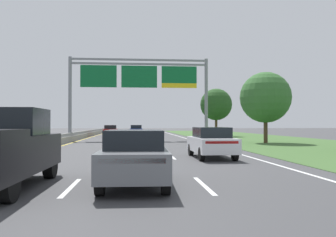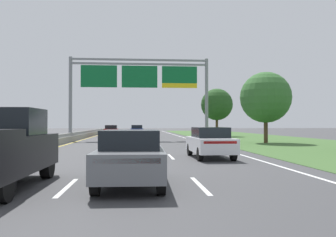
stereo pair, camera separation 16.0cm
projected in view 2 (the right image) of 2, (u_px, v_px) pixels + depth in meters
ground_plane at (137, 142)px, 34.55m from camera, size 220.00×220.00×0.00m
lane_striping at (137, 142)px, 34.09m from camera, size 11.96×106.00×0.01m
grass_verge_right at (279, 141)px, 35.72m from camera, size 14.00×110.00×0.02m
median_barrier_concrete at (66, 139)px, 34.00m from camera, size 0.60×110.00×0.85m
overhead_sign_gantry at (140, 81)px, 39.23m from camera, size 15.06×0.42×8.91m
car_red_left_lane_sedan at (111, 131)px, 49.67m from camera, size 1.93×4.45×1.57m
car_blue_centre_lane_sedan at (137, 130)px, 53.50m from camera, size 1.83×4.41×1.57m
car_white_right_lane_sedan at (210, 142)px, 18.54m from camera, size 1.89×4.43×1.57m
car_grey_centre_lane_sedan at (131, 156)px, 10.36m from camera, size 1.92×4.44×1.57m
roadside_tree_mid at (266, 97)px, 33.00m from camera, size 4.63×4.63×6.47m
roadside_tree_far at (217, 105)px, 50.82m from camera, size 4.44×4.44×6.68m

